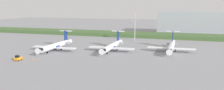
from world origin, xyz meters
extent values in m
plane|color=gray|center=(0.00, 30.00, 0.00)|extent=(500.00, 500.00, 0.00)
cube|color=#426033|center=(0.00, 68.39, 1.26)|extent=(320.00, 20.00, 2.53)
cylinder|color=white|center=(-27.40, 1.74, 2.45)|extent=(2.70, 24.00, 2.70)
cone|color=white|center=(-27.40, -11.76, 2.45)|extent=(2.70, 3.00, 2.70)
cone|color=white|center=(-27.40, 15.74, 2.45)|extent=(2.30, 4.00, 2.29)
cube|color=black|center=(-27.40, -9.86, 2.92)|extent=(2.02, 1.80, 0.90)
cylinder|color=navy|center=(-27.40, 1.74, 2.30)|extent=(2.76, 3.60, 2.76)
cube|color=white|center=(-33.30, 0.74, 1.84)|extent=(11.00, 3.20, 0.36)
cube|color=white|center=(-21.49, 0.74, 1.84)|extent=(11.00, 3.20, 0.36)
cube|color=navy|center=(-27.40, 12.74, 6.40)|extent=(0.36, 3.20, 5.20)
cube|color=white|center=(-27.40, 13.04, 8.80)|extent=(6.80, 1.80, 0.24)
cylinder|color=gray|center=(-29.65, 10.94, 2.65)|extent=(1.50, 3.40, 1.50)
cylinder|color=gray|center=(-25.15, 10.94, 2.65)|extent=(1.50, 3.40, 1.50)
cylinder|color=gray|center=(-27.40, -5.70, 1.00)|extent=(0.20, 0.20, 0.65)
cylinder|color=black|center=(-27.40, -5.70, 0.45)|extent=(0.30, 0.90, 0.90)
cylinder|color=black|center=(-29.30, 4.14, 0.45)|extent=(0.35, 0.90, 0.90)
cylinder|color=black|center=(-25.50, 4.14, 0.45)|extent=(0.35, 0.90, 0.90)
cylinder|color=white|center=(0.06, 8.86, 2.45)|extent=(2.70, 24.00, 2.70)
cone|color=white|center=(0.06, -4.64, 2.45)|extent=(2.70, 3.00, 2.70)
cone|color=white|center=(0.06, 22.86, 2.45)|extent=(2.29, 4.00, 2.29)
cube|color=black|center=(0.06, -2.74, 2.92)|extent=(2.03, 1.80, 0.90)
cylinder|color=navy|center=(0.06, 8.86, 2.30)|extent=(2.76, 3.60, 2.76)
cube|color=white|center=(-5.84, 7.86, 1.84)|extent=(11.00, 3.20, 0.36)
cube|color=white|center=(5.97, 7.86, 1.84)|extent=(11.00, 3.20, 0.36)
cube|color=navy|center=(0.06, 19.86, 6.40)|extent=(0.36, 3.20, 5.20)
cube|color=white|center=(0.06, 20.16, 8.80)|extent=(6.80, 1.80, 0.24)
cylinder|color=gray|center=(-2.19, 18.06, 2.65)|extent=(1.50, 3.40, 1.50)
cylinder|color=gray|center=(2.31, 18.06, 2.65)|extent=(1.50, 3.40, 1.50)
cylinder|color=gray|center=(0.06, 1.42, 1.00)|extent=(0.20, 0.20, 0.65)
cylinder|color=black|center=(0.06, 1.42, 0.45)|extent=(0.30, 0.90, 0.90)
cylinder|color=black|center=(-1.84, 11.26, 0.45)|extent=(0.35, 0.90, 0.90)
cylinder|color=black|center=(1.96, 11.26, 0.45)|extent=(0.35, 0.90, 0.90)
cylinder|color=white|center=(28.26, 16.64, 2.45)|extent=(2.70, 24.00, 2.70)
cone|color=white|center=(28.26, 3.14, 2.45)|extent=(2.70, 3.00, 2.70)
cone|color=white|center=(28.26, 30.64, 2.45)|extent=(2.30, 4.00, 2.29)
cube|color=black|center=(28.26, 5.04, 2.92)|extent=(2.02, 1.80, 0.90)
cylinder|color=navy|center=(28.26, 16.64, 2.30)|extent=(2.76, 3.60, 2.76)
cube|color=white|center=(22.35, 15.64, 1.84)|extent=(11.00, 3.20, 0.36)
cube|color=white|center=(34.16, 15.64, 1.84)|extent=(11.00, 3.20, 0.36)
cube|color=navy|center=(28.26, 27.64, 6.40)|extent=(0.36, 3.20, 5.20)
cube|color=white|center=(28.26, 27.94, 8.80)|extent=(6.80, 1.80, 0.24)
cylinder|color=gray|center=(26.01, 25.84, 2.65)|extent=(1.50, 3.40, 1.50)
cylinder|color=gray|center=(30.51, 25.84, 2.65)|extent=(1.50, 3.40, 1.50)
cylinder|color=gray|center=(28.26, 9.20, 1.00)|extent=(0.20, 0.20, 0.65)
cylinder|color=black|center=(28.26, 9.20, 0.45)|extent=(0.30, 0.90, 0.90)
cylinder|color=black|center=(26.36, 19.04, 0.45)|extent=(0.35, 0.90, 0.90)
cylinder|color=black|center=(30.16, 19.04, 0.45)|extent=(0.35, 0.90, 0.90)
cylinder|color=#B2B2B7|center=(3.80, 45.60, 6.24)|extent=(0.50, 0.50, 12.47)
cylinder|color=#B2B2B7|center=(3.80, 45.60, 15.83)|extent=(0.28, 0.28, 6.72)
cube|color=#B2B2B7|center=(3.80, 45.60, 12.87)|extent=(4.40, 0.20, 0.20)
sphere|color=red|center=(3.80, 45.60, 19.44)|extent=(0.50, 0.50, 0.50)
cube|color=#9EA3AD|center=(46.42, 97.43, 8.98)|extent=(67.10, 22.01, 17.95)
cube|color=orange|center=(-30.73, -21.79, 0.85)|extent=(1.70, 3.20, 1.10)
cube|color=black|center=(-30.73, -22.35, 1.85)|extent=(1.36, 1.10, 0.90)
cylinder|color=black|center=(-31.48, -22.75, 0.30)|extent=(0.22, 0.60, 0.60)
cylinder|color=black|center=(-29.98, -22.75, 0.30)|extent=(0.22, 0.60, 0.60)
cylinder|color=black|center=(-31.48, -20.83, 0.30)|extent=(0.22, 0.60, 0.60)
cylinder|color=black|center=(-29.98, -20.83, 0.30)|extent=(0.22, 0.60, 0.60)
cone|color=orange|center=(-29.43, -18.73, 0.28)|extent=(0.44, 0.44, 0.55)
cone|color=orange|center=(-25.87, -19.02, 0.28)|extent=(0.44, 0.44, 0.55)
cone|color=orange|center=(-23.14, -19.07, 0.28)|extent=(0.44, 0.44, 0.55)
camera|label=1|loc=(34.29, -99.95, 22.40)|focal=37.55mm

